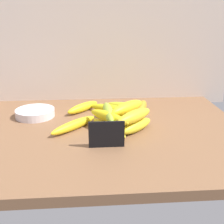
{
  "coord_description": "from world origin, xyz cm",
  "views": [
    {
      "loc": [
        -0.5,
        -95.68,
        43.65
      ],
      "look_at": [
        7.36,
        4.94,
        8.0
      ],
      "focal_mm": 47.44,
      "sensor_mm": 36.0,
      "label": 1
    }
  ],
  "objects": [
    {
      "name": "banana_10",
      "position": [
        6.46,
        3.23,
        8.56
      ],
      "size": [
        4.38,
        20.1,
        3.64
      ],
      "primitive_type": "ellipsoid",
      "rotation": [
        0.0,
        0.0,
        4.75
      ],
      "color": "#95B232",
      "rests_on": "banana_9"
    },
    {
      "name": "chalkboard_sign",
      "position": [
        4.78,
        -13.03,
        6.86
      ],
      "size": [
        11.0,
        1.8,
        8.4
      ],
      "color": "black",
      "rests_on": "counter_top"
    },
    {
      "name": "banana_5",
      "position": [
        14.88,
        20.07,
        4.78
      ],
      "size": [
        17.3,
        11.59,
        3.56
      ],
      "primitive_type": "ellipsoid",
      "rotation": [
        0.0,
        0.0,
        5.79
      ],
      "color": "gold",
      "rests_on": "counter_top"
    },
    {
      "name": "fruit_bowl",
      "position": [
        -21.7,
        16.04,
        4.52
      ],
      "size": [
        15.2,
        15.2,
        3.04
      ],
      "primitive_type": "cylinder",
      "color": "silver",
      "rests_on": "counter_top"
    },
    {
      "name": "banana_12",
      "position": [
        14.8,
        -2.77,
        9.0
      ],
      "size": [
        15.19,
        14.73,
        4.13
      ],
      "primitive_type": "ellipsoid",
      "rotation": [
        0.0,
        0.0,
        3.9
      ],
      "color": "yellow",
      "rests_on": "banana_4"
    },
    {
      "name": "banana_8",
      "position": [
        21.12,
        18.64,
        4.95
      ],
      "size": [
        8.46,
        15.86,
        3.91
      ],
      "primitive_type": "ellipsoid",
      "rotation": [
        0.0,
        0.0,
        4.4
      ],
      "color": "#B18720",
      "rests_on": "counter_top"
    },
    {
      "name": "banana_9",
      "position": [
        6.39,
        3.4,
        4.87
      ],
      "size": [
        6.55,
        19.42,
        3.74
      ],
      "primitive_type": "ellipsoid",
      "rotation": [
        0.0,
        0.0,
        4.56
      ],
      "color": "yellow",
      "rests_on": "counter_top"
    },
    {
      "name": "counter_top",
      "position": [
        0.0,
        0.0,
        1.5
      ],
      "size": [
        110.0,
        76.0,
        3.0
      ],
      "primitive_type": "cube",
      "color": "brown",
      "rests_on": "ground"
    },
    {
      "name": "banana_1",
      "position": [
        10.5,
        0.83,
        4.82
      ],
      "size": [
        9.66,
        16.89,
        3.63
      ],
      "primitive_type": "ellipsoid",
      "rotation": [
        0.0,
        0.0,
        1.19
      ],
      "color": "#A3AD2D",
      "rests_on": "counter_top"
    },
    {
      "name": "banana_2",
      "position": [
        12.08,
        4.49,
        5.16
      ],
      "size": [
        18.57,
        11.9,
        4.33
      ],
      "primitive_type": "ellipsoid",
      "rotation": [
        0.0,
        0.0,
        0.45
      ],
      "color": "yellow",
      "rests_on": "counter_top"
    },
    {
      "name": "banana_13",
      "position": [
        6.37,
        -1.14,
        8.36
      ],
      "size": [
        14.37,
        15.61,
        3.55
      ],
      "primitive_type": "ellipsoid",
      "rotation": [
        0.0,
        0.0,
        2.29
      ],
      "color": "yellow",
      "rests_on": "banana_3"
    },
    {
      "name": "banana_7",
      "position": [
        -2.93,
        20.96,
        4.73
      ],
      "size": [
        14.28,
        14.9,
        3.46
      ],
      "primitive_type": "ellipsoid",
      "rotation": [
        0.0,
        0.0,
        3.96
      ],
      "color": "yellow",
      "rests_on": "counter_top"
    },
    {
      "name": "banana_0",
      "position": [
        9.1,
        17.42,
        4.79
      ],
      "size": [
        18.78,
        12.78,
        3.58
      ],
      "primitive_type": "ellipsoid",
      "rotation": [
        0.0,
        0.0,
        5.77
      ],
      "color": "yellow",
      "rests_on": "counter_top"
    },
    {
      "name": "banana_3",
      "position": [
        6.09,
        -2.29,
        4.79
      ],
      "size": [
        12.59,
        18.55,
        3.58
      ],
      "primitive_type": "ellipsoid",
      "rotation": [
        0.0,
        0.0,
        2.08
      ],
      "color": "yellow",
      "rests_on": "counter_top"
    },
    {
      "name": "banana_6",
      "position": [
        -5.86,
        1.68,
        4.66
      ],
      "size": [
        16.76,
        17.17,
        3.31
      ],
      "primitive_type": "ellipsoid",
      "rotation": [
        0.0,
        0.0,
        0.8
      ],
      "color": "yellow",
      "rests_on": "counter_top"
    },
    {
      "name": "banana_11",
      "position": [
        13.38,
        4.9,
        9.51
      ],
      "size": [
        15.27,
        15.22,
        4.37
      ],
      "primitive_type": "ellipsoid",
      "rotation": [
        0.0,
        0.0,
        0.78
      ],
      "color": "yellow",
      "rests_on": "banana_2"
    },
    {
      "name": "banana_4",
      "position": [
        15.95,
        -1.51,
        4.97
      ],
      "size": [
        13.88,
        13.75,
        3.93
      ],
      "primitive_type": "ellipsoid",
      "rotation": [
        0.0,
        0.0,
        3.92
      ],
      "color": "yellow",
      "rests_on": "counter_top"
    },
    {
      "name": "back_wall",
      "position": [
        0.0,
        39.0,
        35.0
      ],
      "size": [
        130.0,
        2.0,
        70.0
      ],
      "primitive_type": "cube",
      "color": "beige",
      "rests_on": "ground"
    }
  ]
}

